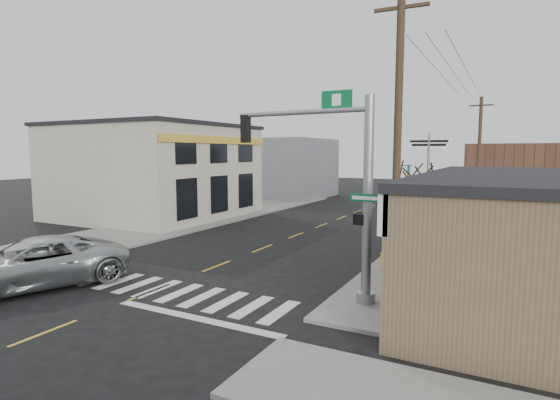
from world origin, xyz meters
The scene contains 20 objects.
ground centered at (0.00, 0.00, 0.00)m, with size 140.00×140.00×0.00m, color black.
sidewalk_right centered at (9.00, 13.00, 0.07)m, with size 6.00×38.00×0.13m, color slate.
sidewalk_left centered at (-9.00, 13.00, 0.07)m, with size 6.00×38.00×0.13m, color slate.
center_line centered at (0.00, 8.00, 0.01)m, with size 0.12×56.00×0.01m, color gold.
crosswalk centered at (0.00, 0.40, 0.01)m, with size 11.00×2.20×0.01m, color silver.
left_building centered at (-13.00, 14.00, 3.40)m, with size 12.00×12.00×6.80m, color #BCB29C.
bldg_distant_right centered at (12.00, 30.00, 2.80)m, with size 8.00×10.00×5.60m, color brown.
bldg_distant_left centered at (-11.00, 32.00, 3.20)m, with size 9.00×10.00×6.40m, color slate.
suv centered at (-4.19, -1.54, 0.90)m, with size 2.97×6.45×1.79m, color #A8ACAE.
traffic_signal_pole centered at (6.39, 2.18, 4.16)m, with size 5.35×0.39×6.78m.
guide_sign centered at (7.80, 9.19, 1.85)m, with size 1.51×0.13×2.64m.
fire_hydrant centered at (6.59, 6.70, 0.50)m, with size 0.21×0.21×0.67m.
ped_crossing_sign centered at (6.30, 9.96, 1.96)m, with size 1.04×0.07×2.67m.
lamp_post centered at (6.36, 10.16, 3.18)m, with size 0.68×0.54×5.25m.
dance_center_sign centered at (6.52, 17.88, 4.75)m, with size 2.85×0.18×6.05m.
bare_tree centered at (7.87, 6.68, 4.23)m, with size 2.61×2.61×5.21m.
shrub_front centered at (9.45, 4.89, 0.67)m, with size 1.43×1.43×1.07m, color #133715.
shrub_back centered at (10.15, 9.52, 0.57)m, with size 1.19×1.19×0.89m, color black.
utility_pole_near centered at (7.73, 3.71, 5.34)m, with size 1.77×0.26×10.16m.
utility_pole_far centered at (9.30, 20.04, 4.42)m, with size 1.45×0.22×8.36m.
Camera 1 is at (11.10, -11.18, 4.95)m, focal length 28.00 mm.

